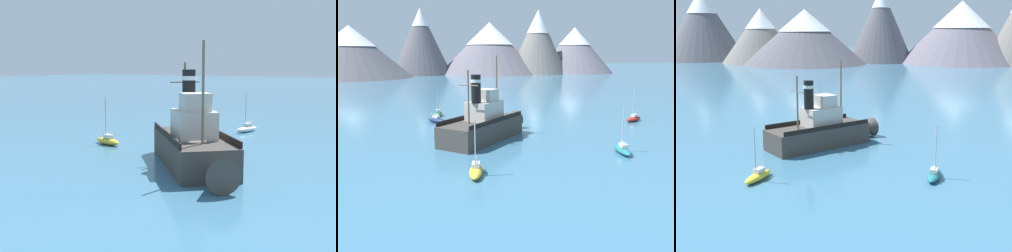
{
  "view_description": "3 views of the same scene",
  "coord_description": "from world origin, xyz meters",
  "views": [
    {
      "loc": [
        27.77,
        16.52,
        8.05
      ],
      "look_at": [
        -0.37,
        -2.7,
        3.21
      ],
      "focal_mm": 45.0,
      "sensor_mm": 36.0,
      "label": 1
    },
    {
      "loc": [
        -9.56,
        -41.26,
        10.13
      ],
      "look_at": [
        1.31,
        -2.51,
        1.9
      ],
      "focal_mm": 38.0,
      "sensor_mm": 36.0,
      "label": 2
    },
    {
      "loc": [
        8.44,
        -47.72,
        13.24
      ],
      "look_at": [
        1.8,
        -0.1,
        2.34
      ],
      "focal_mm": 45.0,
      "sensor_mm": 36.0,
      "label": 3
    }
  ],
  "objects": [
    {
      "name": "ground_plane",
      "position": [
        0.0,
        0.0,
        0.0
      ],
      "size": [
        600.0,
        600.0,
        0.0
      ],
      "primitive_type": "plane",
      "color": "teal"
    },
    {
      "name": "mountain_ridge",
      "position": [
        0.65,
        132.91,
        13.55
      ],
      "size": [
        198.97,
        66.52,
        31.81
      ],
      "color": "#56545B",
      "rests_on": "ground"
    },
    {
      "name": "old_tugboat",
      "position": [
        -0.7,
        -0.44,
        1.83
      ],
      "size": [
        12.61,
        12.53,
        9.9
      ],
      "color": "#423D38",
      "rests_on": "ground"
    },
    {
      "name": "sailboat_green",
      "position": [
        -4.68,
        17.6,
        0.43
      ],
      "size": [
        1.59,
        3.91,
        4.9
      ],
      "color": "#286B3D",
      "rests_on": "ground"
    },
    {
      "name": "sailboat_yellow",
      "position": [
        -4.28,
        -12.97,
        0.43
      ],
      "size": [
        1.98,
        3.95,
        4.9
      ],
      "color": "gold",
      "rests_on": "ground"
    },
    {
      "name": "sailboat_teal",
      "position": [
        11.57,
        -10.44,
        0.43
      ],
      "size": [
        1.9,
        3.95,
        4.9
      ],
      "color": "#23757A",
      "rests_on": "ground"
    },
    {
      "name": "sailboat_navy",
      "position": [
        -5.39,
        11.47,
        0.43
      ],
      "size": [
        3.22,
        3.66,
        4.9
      ],
      "color": "navy",
      "rests_on": "ground"
    }
  ]
}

